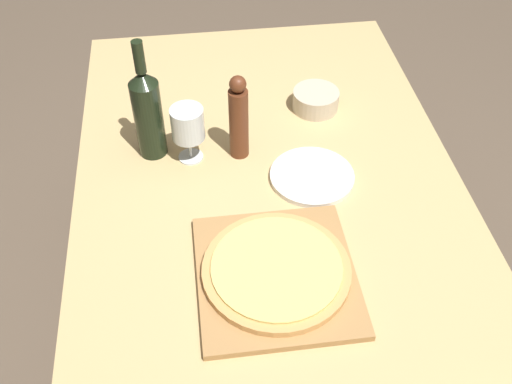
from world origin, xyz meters
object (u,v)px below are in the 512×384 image
Objects in this scene: wine_bottle at (148,112)px; pepper_mill at (239,119)px; small_bowl at (316,100)px; wine_glass at (188,125)px; pizza at (276,269)px.

pepper_mill is (0.23, -0.04, -0.02)m from wine_bottle.
wine_bottle reaches higher than small_bowl.
small_bowl is (0.38, 0.17, -0.08)m from wine_glass.
wine_bottle is at bearing 170.55° from pepper_mill.
pizza is 0.46m from wine_glass.
wine_bottle is 2.12× the size of wine_glass.
wine_glass is at bearing 179.94° from pepper_mill.
pizza is 0.97× the size of wine_bottle.
pepper_mill reaches higher than wine_glass.
wine_glass reaches higher than pizza.
wine_glass is 0.42m from small_bowl.
pizza is at bearing -68.78° from wine_glass.
small_bowl is (0.24, 0.17, -0.09)m from pepper_mill.
pepper_mill reaches higher than small_bowl.
wine_bottle is 0.11m from wine_glass.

